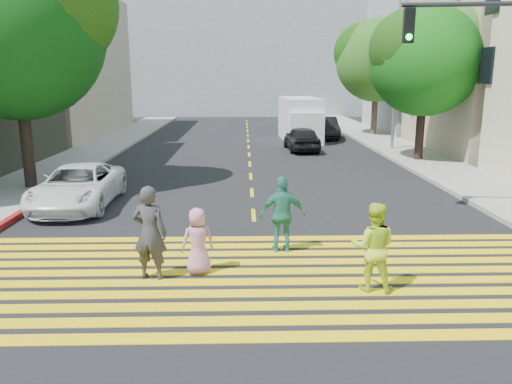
{
  "coord_description": "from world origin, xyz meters",
  "views": [
    {
      "loc": [
        -0.28,
        -8.37,
        4.02
      ],
      "look_at": [
        0.0,
        3.0,
        1.4
      ],
      "focal_mm": 35.0,
      "sensor_mm": 36.0,
      "label": 1
    }
  ],
  "objects_px": {
    "pedestrian_child": "(198,241)",
    "white_van": "(301,121)",
    "tree_right_near": "(427,55)",
    "white_sedan": "(78,186)",
    "pedestrian_woman": "(373,247)",
    "dark_car_parked": "(325,128)",
    "silver_car": "(290,123)",
    "dark_car_near": "(302,138)",
    "pedestrian_man": "(150,233)",
    "tree_right_far": "(378,56)",
    "tree_left": "(17,22)",
    "pedestrian_extra": "(283,215)"
  },
  "relations": [
    {
      "from": "pedestrian_child",
      "to": "white_van",
      "type": "bearing_deg",
      "value": -120.22
    },
    {
      "from": "tree_right_near",
      "to": "white_sedan",
      "type": "relative_size",
      "value": 1.58
    },
    {
      "from": "pedestrian_child",
      "to": "tree_right_near",
      "type": "bearing_deg",
      "value": -142.85
    },
    {
      "from": "pedestrian_woman",
      "to": "white_sedan",
      "type": "relative_size",
      "value": 0.37
    },
    {
      "from": "pedestrian_woman",
      "to": "dark_car_parked",
      "type": "bearing_deg",
      "value": -82.8
    },
    {
      "from": "white_sedan",
      "to": "pedestrian_woman",
      "type": "bearing_deg",
      "value": -41.25
    },
    {
      "from": "tree_right_near",
      "to": "silver_car",
      "type": "height_order",
      "value": "tree_right_near"
    },
    {
      "from": "dark_car_parked",
      "to": "dark_car_near",
      "type": "bearing_deg",
      "value": -109.46
    },
    {
      "from": "silver_car",
      "to": "white_van",
      "type": "bearing_deg",
      "value": 99.54
    },
    {
      "from": "tree_right_near",
      "to": "pedestrian_woman",
      "type": "distance_m",
      "value": 16.57
    },
    {
      "from": "pedestrian_man",
      "to": "dark_car_near",
      "type": "relative_size",
      "value": 0.48
    },
    {
      "from": "tree_right_far",
      "to": "pedestrian_man",
      "type": "xyz_separation_m",
      "value": [
        -11.06,
        -25.13,
        -4.48
      ]
    },
    {
      "from": "pedestrian_child",
      "to": "dark_car_near",
      "type": "xyz_separation_m",
      "value": [
        4.21,
        17.89,
        -0.01
      ]
    },
    {
      "from": "tree_left",
      "to": "pedestrian_man",
      "type": "height_order",
      "value": "tree_left"
    },
    {
      "from": "pedestrian_man",
      "to": "white_sedan",
      "type": "bearing_deg",
      "value": -48.54
    },
    {
      "from": "tree_right_near",
      "to": "dark_car_parked",
      "type": "xyz_separation_m",
      "value": [
        -3.03,
        9.84,
        -4.34
      ]
    },
    {
      "from": "white_sedan",
      "to": "dark_car_parked",
      "type": "bearing_deg",
      "value": 58.52
    },
    {
      "from": "tree_right_far",
      "to": "silver_car",
      "type": "relative_size",
      "value": 1.89
    },
    {
      "from": "white_sedan",
      "to": "dark_car_near",
      "type": "height_order",
      "value": "dark_car_near"
    },
    {
      "from": "tree_left",
      "to": "pedestrian_man",
      "type": "distance_m",
      "value": 11.29
    },
    {
      "from": "white_van",
      "to": "tree_right_near",
      "type": "bearing_deg",
      "value": -62.81
    },
    {
      "from": "tree_left",
      "to": "dark_car_parked",
      "type": "height_order",
      "value": "tree_left"
    },
    {
      "from": "tree_left",
      "to": "pedestrian_child",
      "type": "bearing_deg",
      "value": -50.42
    },
    {
      "from": "pedestrian_child",
      "to": "dark_car_near",
      "type": "height_order",
      "value": "pedestrian_child"
    },
    {
      "from": "pedestrian_woman",
      "to": "white_van",
      "type": "height_order",
      "value": "white_van"
    },
    {
      "from": "pedestrian_man",
      "to": "white_sedan",
      "type": "xyz_separation_m",
      "value": [
        -3.36,
        5.91,
        -0.31
      ]
    },
    {
      "from": "white_sedan",
      "to": "silver_car",
      "type": "relative_size",
      "value": 1.1
    },
    {
      "from": "tree_right_near",
      "to": "dark_car_parked",
      "type": "distance_m",
      "value": 11.17
    },
    {
      "from": "tree_right_near",
      "to": "pedestrian_child",
      "type": "xyz_separation_m",
      "value": [
        -9.49,
        -13.92,
        -4.35
      ]
    },
    {
      "from": "tree_right_near",
      "to": "tree_right_far",
      "type": "distance_m",
      "value": 11.0
    },
    {
      "from": "tree_left",
      "to": "white_van",
      "type": "bearing_deg",
      "value": 51.64
    },
    {
      "from": "pedestrian_extra",
      "to": "tree_right_near",
      "type": "bearing_deg",
      "value": -125.04
    },
    {
      "from": "pedestrian_woman",
      "to": "pedestrian_extra",
      "type": "xyz_separation_m",
      "value": [
        -1.56,
        2.21,
        0.03
      ]
    },
    {
      "from": "tree_left",
      "to": "pedestrian_extra",
      "type": "bearing_deg",
      "value": -38.56
    },
    {
      "from": "tree_right_near",
      "to": "silver_car",
      "type": "xyz_separation_m",
      "value": [
        -4.99,
        14.33,
        -4.43
      ]
    },
    {
      "from": "tree_left",
      "to": "white_sedan",
      "type": "bearing_deg",
      "value": -45.42
    },
    {
      "from": "pedestrian_man",
      "to": "pedestrian_woman",
      "type": "bearing_deg",
      "value": -177.07
    },
    {
      "from": "pedestrian_woman",
      "to": "pedestrian_child",
      "type": "height_order",
      "value": "pedestrian_woman"
    },
    {
      "from": "tree_right_near",
      "to": "pedestrian_woman",
      "type": "height_order",
      "value": "tree_right_near"
    },
    {
      "from": "pedestrian_man",
      "to": "dark_car_parked",
      "type": "xyz_separation_m",
      "value": [
        7.4,
        24.0,
        -0.26
      ]
    },
    {
      "from": "pedestrian_woman",
      "to": "dark_car_near",
      "type": "height_order",
      "value": "pedestrian_woman"
    },
    {
      "from": "pedestrian_man",
      "to": "dark_car_near",
      "type": "xyz_separation_m",
      "value": [
        5.14,
        18.13,
        -0.28
      ]
    },
    {
      "from": "tree_right_near",
      "to": "pedestrian_woman",
      "type": "relative_size",
      "value": 4.29
    },
    {
      "from": "silver_car",
      "to": "pedestrian_extra",
      "type": "bearing_deg",
      "value": 92.6
    },
    {
      "from": "pedestrian_extra",
      "to": "white_sedan",
      "type": "distance_m",
      "value": 7.55
    },
    {
      "from": "tree_left",
      "to": "pedestrian_child",
      "type": "distance_m",
      "value": 11.74
    },
    {
      "from": "tree_left",
      "to": "tree_right_near",
      "type": "bearing_deg",
      "value": 19.66
    },
    {
      "from": "tree_right_far",
      "to": "dark_car_parked",
      "type": "bearing_deg",
      "value": -162.76
    },
    {
      "from": "tree_right_near",
      "to": "dark_car_near",
      "type": "xyz_separation_m",
      "value": [
        -5.28,
        3.97,
        -4.36
      ]
    },
    {
      "from": "pedestrian_man",
      "to": "white_sedan",
      "type": "relative_size",
      "value": 0.41
    }
  ]
}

